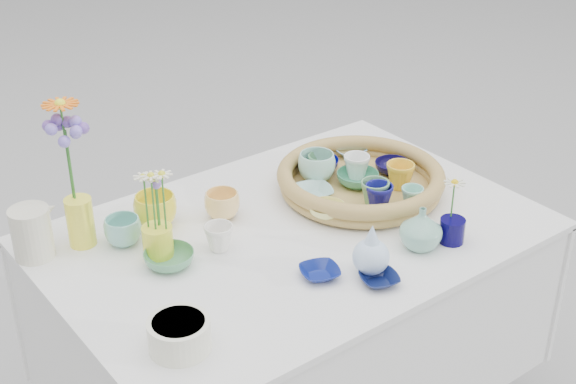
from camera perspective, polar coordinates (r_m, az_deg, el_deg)
wicker_tray at (r=2.27m, az=5.18°, el=0.86°), size 0.47×0.47×0.08m
tray_ceramic_0 at (r=2.35m, az=2.15°, el=1.94°), size 0.13×0.13×0.04m
tray_ceramic_1 at (r=2.36m, az=7.43°, el=1.78°), size 0.11×0.11×0.03m
tray_ceramic_2 at (r=2.27m, az=7.97°, el=1.15°), size 0.09×0.09×0.07m
tray_ceramic_3 at (r=2.28m, az=4.97°, el=0.95°), size 0.15×0.15×0.04m
tray_ceramic_4 at (r=2.17m, az=6.19°, el=-0.12°), size 0.10×0.10×0.07m
tray_ceramic_5 at (r=2.21m, az=1.80°, el=-0.02°), size 0.13×0.13×0.03m
tray_ceramic_6 at (r=2.29m, az=2.05°, el=1.80°), size 0.11×0.11×0.08m
tray_ceramic_7 at (r=2.31m, az=4.89°, el=1.80°), size 0.08×0.08×0.07m
tray_ceramic_8 at (r=2.46m, az=4.41°, el=2.97°), size 0.12×0.12×0.02m
tray_ceramic_9 at (r=2.15m, az=6.47°, el=-0.35°), size 0.09×0.09×0.07m
tray_ceramic_10 at (r=2.12m, az=2.77°, el=-1.29°), size 0.12×0.12×0.03m
tray_ceramic_11 at (r=2.18m, az=8.81°, el=-0.36°), size 0.08×0.08×0.06m
tray_ceramic_12 at (r=2.31m, az=2.32°, el=1.87°), size 0.10×0.10×0.07m
loose_ceramic_0 at (r=2.12m, az=-9.41°, el=-1.30°), size 0.15×0.15×0.09m
loose_ceramic_1 at (r=2.14m, az=-4.71°, el=-0.92°), size 0.12×0.12×0.07m
loose_ceramic_2 at (r=1.97m, az=-8.46°, el=-4.73°), size 0.12×0.12×0.04m
loose_ceramic_3 at (r=2.01m, az=-4.93°, el=-3.25°), size 0.09×0.09×0.07m
loose_ceramic_4 at (r=1.91m, az=2.27°, el=-5.75°), size 0.12×0.12×0.02m
loose_ceramic_5 at (r=2.06m, az=-11.66°, el=-2.75°), size 0.10×0.10×0.07m
loose_ceramic_6 at (r=1.90m, az=6.50°, el=-6.19°), size 0.12×0.12×0.02m
fluted_bowl at (r=1.70m, az=-7.74°, el=-10.02°), size 0.16×0.16×0.07m
bud_vase_paleblue at (r=1.90m, az=5.95°, el=-4.01°), size 0.11×0.11×0.14m
bud_vase_seafoam at (r=2.02m, az=9.45°, el=-2.55°), size 0.13×0.13×0.11m
bud_vase_cobalt at (r=2.07m, az=11.58°, el=-2.70°), size 0.08×0.08×0.06m
single_daisy at (r=2.05m, az=11.64°, el=-0.54°), size 0.07×0.07×0.12m
tall_vase_yellow at (r=2.07m, az=-14.54°, el=-2.06°), size 0.09×0.09×0.13m
gerbera at (r=2.00m, az=-15.43°, el=2.75°), size 0.13×0.13×0.27m
hydrangea at (r=2.01m, az=-15.23°, el=1.86°), size 0.09×0.09×0.26m
white_pitcher at (r=2.05m, az=-17.75°, el=-2.80°), size 0.17×0.15×0.13m
daisy_cup at (r=2.00m, az=-9.23°, el=-3.49°), size 0.09×0.09×0.08m
daisy_posy at (r=1.93m, az=-9.47°, el=-0.60°), size 0.10×0.10×0.16m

